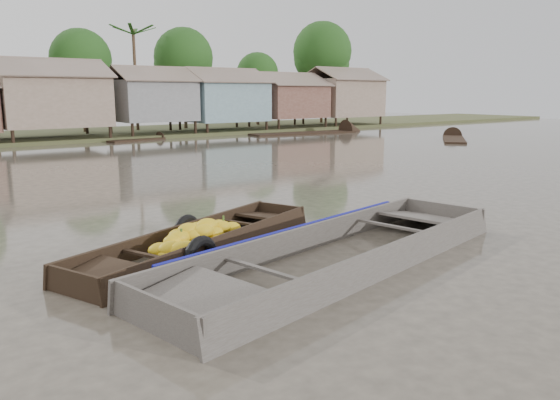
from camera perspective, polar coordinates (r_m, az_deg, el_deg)
ground at (r=11.53m, az=4.18°, el=-4.94°), size 120.00×120.00×0.00m
riverbank at (r=41.49m, az=-22.96°, el=10.14°), size 120.00×12.47×10.22m
banana_boat at (r=11.23m, az=-8.57°, el=-4.46°), size 6.38×3.63×0.90m
viewer_boat at (r=10.49m, az=6.33°, el=-6.16°), size 8.79×3.74×0.69m
distant_boats at (r=35.63m, az=-10.57°, el=5.77°), size 48.52×15.95×0.35m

